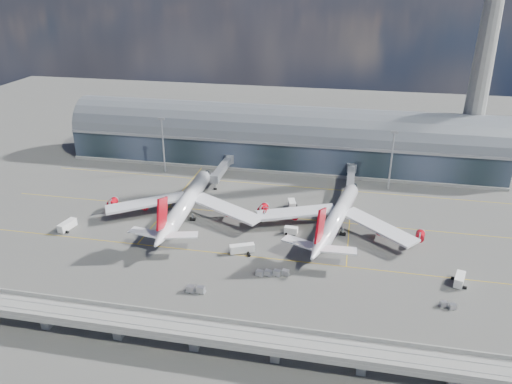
% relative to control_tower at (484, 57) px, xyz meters
% --- Properties ---
extents(ground, '(500.00, 500.00, 0.00)m').
position_rel_control_tower_xyz_m(ground, '(-85.00, -83.00, -51.64)').
color(ground, '#474744').
rests_on(ground, ground).
extents(taxi_lines, '(200.00, 80.12, 0.01)m').
position_rel_control_tower_xyz_m(taxi_lines, '(-85.00, -60.89, -51.63)').
color(taxi_lines, gold).
rests_on(taxi_lines, ground).
extents(terminal, '(200.00, 30.00, 28.00)m').
position_rel_control_tower_xyz_m(terminal, '(-85.00, -5.01, -40.30)').
color(terminal, '#1B272D').
rests_on(terminal, ground).
extents(control_tower, '(19.00, 19.00, 103.00)m').
position_rel_control_tower_xyz_m(control_tower, '(0.00, 0.00, 0.00)').
color(control_tower, gray).
rests_on(control_tower, ground).
extents(guideway, '(220.00, 8.50, 7.20)m').
position_rel_control_tower_xyz_m(guideway, '(-85.00, -138.00, -46.34)').
color(guideway, gray).
rests_on(guideway, ground).
extents(floodlight_mast_left, '(3.00, 0.70, 25.70)m').
position_rel_control_tower_xyz_m(floodlight_mast_left, '(-135.00, -28.00, -38.00)').
color(floodlight_mast_left, gray).
rests_on(floodlight_mast_left, ground).
extents(floodlight_mast_right, '(3.00, 0.70, 25.70)m').
position_rel_control_tower_xyz_m(floodlight_mast_right, '(-35.00, -28.00, -38.00)').
color(floodlight_mast_right, gray).
rests_on(floodlight_mast_right, ground).
extents(airliner_left, '(62.52, 65.66, 20.02)m').
position_rel_control_tower_xyz_m(airliner_left, '(-110.18, -70.94, -45.92)').
color(airliner_left, white).
rests_on(airliner_left, ground).
extents(airliner_right, '(59.69, 62.46, 19.89)m').
position_rel_control_tower_xyz_m(airliner_right, '(-54.61, -69.99, -46.48)').
color(airliner_right, white).
rests_on(airliner_right, ground).
extents(jet_bridge_left, '(4.40, 28.00, 7.25)m').
position_rel_control_tower_xyz_m(jet_bridge_left, '(-106.77, -29.88, -46.46)').
color(jet_bridge_left, gray).
rests_on(jet_bridge_left, ground).
extents(jet_bridge_right, '(4.40, 32.00, 7.25)m').
position_rel_control_tower_xyz_m(jet_bridge_right, '(-50.82, -31.82, -46.46)').
color(jet_bridge_right, gray).
rests_on(jet_bridge_right, ground).
extents(service_truck_0, '(3.75, 7.88, 3.14)m').
position_rel_control_tower_xyz_m(service_truck_0, '(-148.74, -88.17, -50.02)').
color(service_truck_0, white).
rests_on(service_truck_0, ground).
extents(service_truck_1, '(4.77, 2.62, 2.67)m').
position_rel_control_tower_xyz_m(service_truck_1, '(-69.95, -75.25, -50.29)').
color(service_truck_1, white).
rests_on(service_truck_1, ground).
extents(service_truck_2, '(8.35, 5.46, 2.94)m').
position_rel_control_tower_xyz_m(service_truck_2, '(-83.88, -91.21, -50.11)').
color(service_truck_2, white).
rests_on(service_truck_2, ground).
extents(service_truck_3, '(4.18, 6.80, 3.08)m').
position_rel_control_tower_xyz_m(service_truck_3, '(-17.08, -96.02, -50.06)').
color(service_truck_3, white).
rests_on(service_truck_3, ground).
extents(service_truck_4, '(3.94, 6.08, 3.25)m').
position_rel_control_tower_xyz_m(service_truck_4, '(-72.52, -54.54, -50.00)').
color(service_truck_4, white).
rests_on(service_truck_4, ground).
extents(service_truck_5, '(5.57, 5.87, 2.83)m').
position_rel_control_tower_xyz_m(service_truck_5, '(-82.51, -66.30, -50.19)').
color(service_truck_5, white).
rests_on(service_truck_5, ground).
extents(cargo_train_0, '(5.74, 2.12, 1.92)m').
position_rel_control_tower_xyz_m(cargo_train_0, '(-92.02, -115.48, -50.63)').
color(cargo_train_0, gray).
rests_on(cargo_train_0, ground).
extents(cargo_train_1, '(10.40, 4.03, 1.72)m').
position_rel_control_tower_xyz_m(cargo_train_1, '(-71.83, -102.49, -50.74)').
color(cargo_train_1, gray).
rests_on(cargo_train_1, ground).
extents(cargo_train_2, '(4.74, 2.51, 1.54)m').
position_rel_control_tower_xyz_m(cargo_train_2, '(-21.89, -108.52, -50.83)').
color(cargo_train_2, gray).
rests_on(cargo_train_2, ground).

